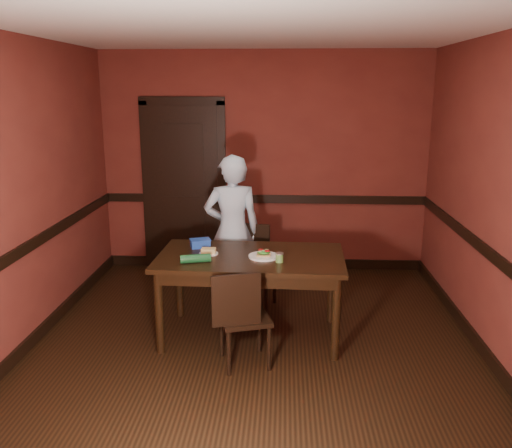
# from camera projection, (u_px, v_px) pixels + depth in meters

# --- Properties ---
(floor) EXTENTS (4.00, 4.50, 0.01)m
(floor) POSITION_uv_depth(u_px,v_px,m) (254.00, 347.00, 4.84)
(floor) COLOR black
(floor) RESTS_ON ground
(ceiling) EXTENTS (4.00, 4.50, 0.01)m
(ceiling) POSITION_uv_depth(u_px,v_px,m) (254.00, 28.00, 4.18)
(ceiling) COLOR silver
(ceiling) RESTS_ON ground
(wall_back) EXTENTS (4.00, 0.02, 2.70)m
(wall_back) POSITION_uv_depth(u_px,v_px,m) (264.00, 163.00, 6.69)
(wall_back) COLOR maroon
(wall_back) RESTS_ON ground
(wall_front) EXTENTS (4.00, 0.02, 2.70)m
(wall_front) POSITION_uv_depth(u_px,v_px,m) (224.00, 304.00, 2.33)
(wall_front) COLOR maroon
(wall_front) RESTS_ON ground
(wall_left) EXTENTS (0.02, 4.50, 2.70)m
(wall_left) POSITION_uv_depth(u_px,v_px,m) (20.00, 197.00, 4.61)
(wall_left) COLOR maroon
(wall_left) RESTS_ON ground
(wall_right) EXTENTS (0.02, 4.50, 2.70)m
(wall_right) POSITION_uv_depth(u_px,v_px,m) (499.00, 202.00, 4.41)
(wall_right) COLOR maroon
(wall_right) RESTS_ON ground
(dado_back) EXTENTS (4.00, 0.03, 0.10)m
(dado_back) POSITION_uv_depth(u_px,v_px,m) (264.00, 199.00, 6.78)
(dado_back) COLOR black
(dado_back) RESTS_ON ground
(dado_left) EXTENTS (0.03, 4.50, 0.10)m
(dado_left) POSITION_uv_depth(u_px,v_px,m) (27.00, 248.00, 4.72)
(dado_left) COLOR black
(dado_left) RESTS_ON ground
(dado_right) EXTENTS (0.03, 4.50, 0.10)m
(dado_right) POSITION_uv_depth(u_px,v_px,m) (491.00, 255.00, 4.52)
(dado_right) COLOR black
(dado_right) RESTS_ON ground
(baseboard_back) EXTENTS (4.00, 0.03, 0.12)m
(baseboard_back) POSITION_uv_depth(u_px,v_px,m) (264.00, 263.00, 6.99)
(baseboard_back) COLOR black
(baseboard_back) RESTS_ON ground
(baseboard_left) EXTENTS (0.03, 4.50, 0.12)m
(baseboard_left) POSITION_uv_depth(u_px,v_px,m) (36.00, 336.00, 4.92)
(baseboard_left) COLOR black
(baseboard_left) RESTS_ON ground
(baseboard_right) EXTENTS (0.03, 4.50, 0.12)m
(baseboard_right) POSITION_uv_depth(u_px,v_px,m) (481.00, 347.00, 4.72)
(baseboard_right) COLOR black
(baseboard_right) RESTS_ON ground
(door) EXTENTS (1.05, 0.07, 2.20)m
(door) POSITION_uv_depth(u_px,v_px,m) (184.00, 183.00, 6.77)
(door) COLOR black
(door) RESTS_ON ground
(dining_table) EXTENTS (1.70, 0.99, 0.78)m
(dining_table) POSITION_uv_depth(u_px,v_px,m) (251.00, 296.00, 4.98)
(dining_table) COLOR black
(dining_table) RESTS_ON floor
(chair_far) EXTENTS (0.49, 0.49, 0.87)m
(chair_far) POSITION_uv_depth(u_px,v_px,m) (254.00, 268.00, 5.62)
(chair_far) COLOR black
(chair_far) RESTS_ON floor
(chair_near) EXTENTS (0.49, 0.49, 0.85)m
(chair_near) POSITION_uv_depth(u_px,v_px,m) (244.00, 316.00, 4.47)
(chair_near) COLOR black
(chair_near) RESTS_ON floor
(person) EXTENTS (0.64, 0.47, 1.60)m
(person) POSITION_uv_depth(u_px,v_px,m) (232.00, 231.00, 5.64)
(person) COLOR silver
(person) RESTS_ON floor
(sandwich_plate) EXTENTS (0.27, 0.27, 0.07)m
(sandwich_plate) POSITION_uv_depth(u_px,v_px,m) (264.00, 255.00, 4.82)
(sandwich_plate) COLOR white
(sandwich_plate) RESTS_ON dining_table
(sauce_jar) EXTENTS (0.07, 0.07, 0.08)m
(sauce_jar) POSITION_uv_depth(u_px,v_px,m) (279.00, 257.00, 4.68)
(sauce_jar) COLOR #609540
(sauce_jar) RESTS_ON dining_table
(cheese_saucer) EXTENTS (0.17, 0.17, 0.05)m
(cheese_saucer) POSITION_uv_depth(u_px,v_px,m) (209.00, 252.00, 4.92)
(cheese_saucer) COLOR white
(cheese_saucer) RESTS_ON dining_table
(food_tub) EXTENTS (0.22, 0.18, 0.08)m
(food_tub) POSITION_uv_depth(u_px,v_px,m) (200.00, 243.00, 5.12)
(food_tub) COLOR blue
(food_tub) RESTS_ON dining_table
(wrapped_veg) EXTENTS (0.27, 0.14, 0.07)m
(wrapped_veg) POSITION_uv_depth(u_px,v_px,m) (196.00, 258.00, 4.67)
(wrapped_veg) COLOR #164C23
(wrapped_veg) RESTS_ON dining_table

